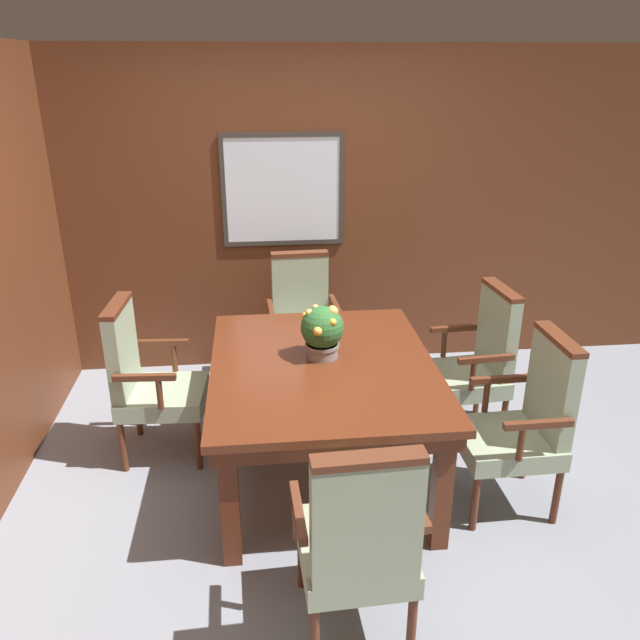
{
  "coord_description": "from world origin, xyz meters",
  "views": [
    {
      "loc": [
        -0.37,
        -2.89,
        2.31
      ],
      "look_at": [
        -0.02,
        0.4,
        0.95
      ],
      "focal_mm": 35.0,
      "sensor_mm": 36.0,
      "label": 1
    }
  ],
  "objects_px": {
    "chair_left_far": "(147,378)",
    "chair_right_near": "(524,421)",
    "chair_head_near": "(359,539)",
    "dining_table": "(323,378)",
    "chair_head_far": "(302,320)",
    "chair_right_far": "(475,360)",
    "potted_plant": "(322,331)"
  },
  "relations": [
    {
      "from": "potted_plant",
      "to": "chair_right_far",
      "type": "bearing_deg",
      "value": 15.63
    },
    {
      "from": "dining_table",
      "to": "potted_plant",
      "type": "xyz_separation_m",
      "value": [
        0.01,
        0.08,
        0.26
      ]
    },
    {
      "from": "chair_head_near",
      "to": "chair_head_far",
      "type": "xyz_separation_m",
      "value": [
        -0.04,
        2.35,
        0.0
      ]
    },
    {
      "from": "dining_table",
      "to": "chair_head_near",
      "type": "distance_m",
      "value": 1.18
    },
    {
      "from": "chair_right_far",
      "to": "chair_right_near",
      "type": "distance_m",
      "value": 0.74
    },
    {
      "from": "chair_head_near",
      "to": "chair_right_far",
      "type": "distance_m",
      "value": 1.85
    },
    {
      "from": "dining_table",
      "to": "chair_head_near",
      "type": "height_order",
      "value": "chair_head_near"
    },
    {
      "from": "chair_right_far",
      "to": "chair_right_near",
      "type": "height_order",
      "value": "same"
    },
    {
      "from": "chair_left_far",
      "to": "chair_head_far",
      "type": "height_order",
      "value": "same"
    },
    {
      "from": "chair_right_near",
      "to": "potted_plant",
      "type": "distance_m",
      "value": 1.2
    },
    {
      "from": "chair_right_near",
      "to": "chair_right_far",
      "type": "bearing_deg",
      "value": -179.68
    },
    {
      "from": "chair_left_far",
      "to": "chair_head_near",
      "type": "xyz_separation_m",
      "value": [
        1.06,
        -1.52,
        0.0
      ]
    },
    {
      "from": "dining_table",
      "to": "chair_head_far",
      "type": "distance_m",
      "value": 1.18
    },
    {
      "from": "dining_table",
      "to": "chair_right_near",
      "type": "relative_size",
      "value": 1.52
    },
    {
      "from": "chair_left_far",
      "to": "chair_head_far",
      "type": "distance_m",
      "value": 1.32
    },
    {
      "from": "chair_head_near",
      "to": "chair_head_far",
      "type": "relative_size",
      "value": 1.0
    },
    {
      "from": "chair_right_far",
      "to": "chair_right_near",
      "type": "relative_size",
      "value": 1.0
    },
    {
      "from": "chair_right_far",
      "to": "chair_head_far",
      "type": "xyz_separation_m",
      "value": [
        -1.06,
        0.8,
        0.0
      ]
    },
    {
      "from": "chair_right_near",
      "to": "chair_head_near",
      "type": "bearing_deg",
      "value": -53.02
    },
    {
      "from": "dining_table",
      "to": "chair_left_far",
      "type": "xyz_separation_m",
      "value": [
        -1.04,
        0.34,
        -0.12
      ]
    },
    {
      "from": "chair_right_far",
      "to": "chair_right_near",
      "type": "bearing_deg",
      "value": -3.45
    },
    {
      "from": "chair_right_far",
      "to": "chair_left_far",
      "type": "bearing_deg",
      "value": -93.81
    },
    {
      "from": "chair_left_far",
      "to": "chair_right_near",
      "type": "bearing_deg",
      "value": -105.27
    },
    {
      "from": "chair_head_near",
      "to": "potted_plant",
      "type": "xyz_separation_m",
      "value": [
        -0.01,
        1.26,
        0.38
      ]
    },
    {
      "from": "chair_left_far",
      "to": "chair_right_near",
      "type": "distance_m",
      "value": 2.22
    },
    {
      "from": "chair_left_far",
      "to": "chair_head_near",
      "type": "bearing_deg",
      "value": -141.4
    },
    {
      "from": "dining_table",
      "to": "chair_right_far",
      "type": "distance_m",
      "value": 1.11
    },
    {
      "from": "chair_head_near",
      "to": "chair_right_near",
      "type": "height_order",
      "value": "same"
    },
    {
      "from": "chair_left_far",
      "to": "chair_head_near",
      "type": "relative_size",
      "value": 1.0
    },
    {
      "from": "chair_left_far",
      "to": "potted_plant",
      "type": "bearing_deg",
      "value": -100.43
    },
    {
      "from": "chair_head_near",
      "to": "chair_right_far",
      "type": "bearing_deg",
      "value": -125.7
    },
    {
      "from": "chair_right_far",
      "to": "potted_plant",
      "type": "bearing_deg",
      "value": -78.91
    }
  ]
}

